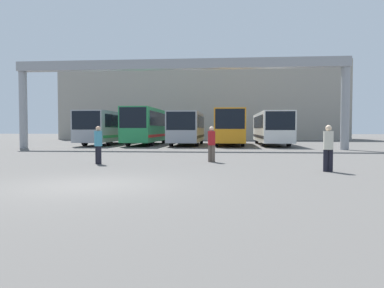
{
  "coord_description": "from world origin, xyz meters",
  "views": [
    {
      "loc": [
        3.63,
        -9.54,
        1.5
      ],
      "look_at": [
        0.89,
        19.82,
        0.3
      ],
      "focal_mm": 35.0,
      "sensor_mm": 36.0,
      "label": 1
    }
  ],
  "objects_px": {
    "bus_slot_1": "(147,124)",
    "bus_slot_2": "(187,127)",
    "bus_slot_4": "(271,127)",
    "pedestrian_mid_left": "(328,147)",
    "bus_slot_0": "(109,126)",
    "pedestrian_far_center": "(98,144)",
    "bus_slot_3": "(229,125)",
    "pedestrian_near_left": "(212,143)"
  },
  "relations": [
    {
      "from": "bus_slot_1",
      "to": "pedestrian_mid_left",
      "type": "height_order",
      "value": "bus_slot_1"
    },
    {
      "from": "bus_slot_3",
      "to": "pedestrian_far_center",
      "type": "bearing_deg",
      "value": -106.43
    },
    {
      "from": "bus_slot_0",
      "to": "pedestrian_mid_left",
      "type": "xyz_separation_m",
      "value": [
        14.89,
        -21.78,
        -0.9
      ]
    },
    {
      "from": "bus_slot_3",
      "to": "bus_slot_4",
      "type": "relative_size",
      "value": 0.9
    },
    {
      "from": "bus_slot_0",
      "to": "pedestrian_mid_left",
      "type": "distance_m",
      "value": 26.4
    },
    {
      "from": "bus_slot_0",
      "to": "pedestrian_near_left",
      "type": "xyz_separation_m",
      "value": [
        10.68,
        -18.35,
        -0.91
      ]
    },
    {
      "from": "bus_slot_1",
      "to": "bus_slot_4",
      "type": "distance_m",
      "value": 11.61
    },
    {
      "from": "bus_slot_0",
      "to": "bus_slot_4",
      "type": "relative_size",
      "value": 0.99
    },
    {
      "from": "bus_slot_2",
      "to": "pedestrian_far_center",
      "type": "xyz_separation_m",
      "value": [
        -1.8,
        -18.95,
        -0.85
      ]
    },
    {
      "from": "pedestrian_mid_left",
      "to": "pedestrian_near_left",
      "type": "bearing_deg",
      "value": 143.27
    },
    {
      "from": "bus_slot_4",
      "to": "bus_slot_3",
      "type": "bearing_deg",
      "value": -171.1
    },
    {
      "from": "bus_slot_1",
      "to": "pedestrian_far_center",
      "type": "height_order",
      "value": "bus_slot_1"
    },
    {
      "from": "bus_slot_1",
      "to": "bus_slot_2",
      "type": "height_order",
      "value": "bus_slot_1"
    },
    {
      "from": "bus_slot_0",
      "to": "pedestrian_mid_left",
      "type": "height_order",
      "value": "bus_slot_0"
    },
    {
      "from": "bus_slot_2",
      "to": "pedestrian_mid_left",
      "type": "xyz_separation_m",
      "value": [
        7.16,
        -20.94,
        -0.84
      ]
    },
    {
      "from": "bus_slot_4",
      "to": "pedestrian_far_center",
      "type": "height_order",
      "value": "bus_slot_4"
    },
    {
      "from": "bus_slot_0",
      "to": "pedestrian_far_center",
      "type": "relative_size",
      "value": 7.26
    },
    {
      "from": "bus_slot_2",
      "to": "bus_slot_4",
      "type": "height_order",
      "value": "same"
    },
    {
      "from": "bus_slot_3",
      "to": "pedestrian_mid_left",
      "type": "bearing_deg",
      "value": -81.19
    },
    {
      "from": "pedestrian_far_center",
      "to": "pedestrian_near_left",
      "type": "height_order",
      "value": "pedestrian_far_center"
    },
    {
      "from": "bus_slot_0",
      "to": "pedestrian_mid_left",
      "type": "relative_size",
      "value": 7.19
    },
    {
      "from": "bus_slot_3",
      "to": "pedestrian_mid_left",
      "type": "height_order",
      "value": "bus_slot_3"
    },
    {
      "from": "bus_slot_0",
      "to": "bus_slot_4",
      "type": "xyz_separation_m",
      "value": [
        15.47,
        0.04,
        -0.05
      ]
    },
    {
      "from": "bus_slot_0",
      "to": "bus_slot_4",
      "type": "bearing_deg",
      "value": 0.14
    },
    {
      "from": "bus_slot_1",
      "to": "pedestrian_mid_left",
      "type": "xyz_separation_m",
      "value": [
        11.03,
        -21.43,
        -1.05
      ]
    },
    {
      "from": "bus_slot_2",
      "to": "bus_slot_3",
      "type": "height_order",
      "value": "bus_slot_3"
    },
    {
      "from": "pedestrian_mid_left",
      "to": "bus_slot_3",
      "type": "bearing_deg",
      "value": 101.25
    },
    {
      "from": "pedestrian_near_left",
      "to": "bus_slot_3",
      "type": "bearing_deg",
      "value": -74.84
    },
    {
      "from": "pedestrian_far_center",
      "to": "bus_slot_3",
      "type": "bearing_deg",
      "value": -67.07
    },
    {
      "from": "bus_slot_2",
      "to": "pedestrian_near_left",
      "type": "height_order",
      "value": "bus_slot_2"
    },
    {
      "from": "bus_slot_1",
      "to": "pedestrian_mid_left",
      "type": "bearing_deg",
      "value": -62.77
    },
    {
      "from": "bus_slot_2",
      "to": "bus_slot_3",
      "type": "relative_size",
      "value": 0.95
    },
    {
      "from": "bus_slot_4",
      "to": "bus_slot_2",
      "type": "bearing_deg",
      "value": -173.49
    },
    {
      "from": "bus_slot_1",
      "to": "pedestrian_near_left",
      "type": "height_order",
      "value": "bus_slot_1"
    },
    {
      "from": "bus_slot_1",
      "to": "pedestrian_far_center",
      "type": "bearing_deg",
      "value": -83.94
    },
    {
      "from": "bus_slot_0",
      "to": "bus_slot_3",
      "type": "height_order",
      "value": "bus_slot_3"
    },
    {
      "from": "pedestrian_near_left",
      "to": "bus_slot_4",
      "type": "bearing_deg",
      "value": -86.47
    },
    {
      "from": "bus_slot_0",
      "to": "pedestrian_far_center",
      "type": "xyz_separation_m",
      "value": [
        5.93,
        -19.8,
        -0.9
      ]
    },
    {
      "from": "bus_slot_4",
      "to": "pedestrian_far_center",
      "type": "relative_size",
      "value": 7.31
    },
    {
      "from": "bus_slot_4",
      "to": "pedestrian_mid_left",
      "type": "distance_m",
      "value": 21.85
    },
    {
      "from": "pedestrian_mid_left",
      "to": "pedestrian_far_center",
      "type": "distance_m",
      "value": 9.18
    },
    {
      "from": "bus_slot_2",
      "to": "pedestrian_far_center",
      "type": "distance_m",
      "value": 19.06
    }
  ]
}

